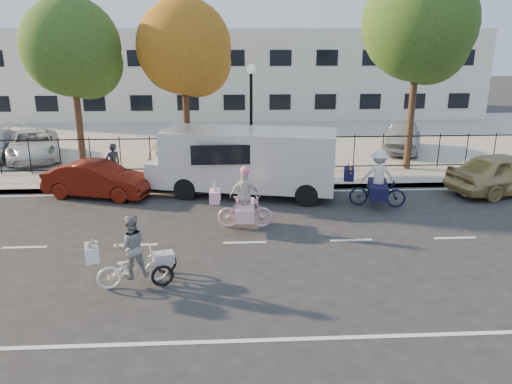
{
  "coord_description": "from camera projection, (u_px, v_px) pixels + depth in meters",
  "views": [
    {
      "loc": [
        -0.39,
        -12.82,
        5.47
      ],
      "look_at": [
        0.38,
        1.2,
        1.1
      ],
      "focal_mm": 35.0,
      "sensor_mm": 36.0,
      "label": 1
    }
  ],
  "objects": [
    {
      "name": "tree_mid",
      "position": [
        187.0,
        51.0,
        20.17
      ],
      "size": [
        3.83,
        3.83,
        7.03
      ],
      "color": "#442D1D",
      "rests_on": "ground"
    },
    {
      "name": "street_sign",
      "position": [
        192.0,
        144.0,
        19.83
      ],
      "size": [
        0.85,
        0.06,
        1.8
      ],
      "color": "black",
      "rests_on": "sidewalk"
    },
    {
      "name": "lamppost",
      "position": [
        251.0,
        100.0,
        19.45
      ],
      "size": [
        0.36,
        0.36,
        4.33
      ],
      "color": "black",
      "rests_on": "sidewalk"
    },
    {
      "name": "lot_car_b",
      "position": [
        34.0,
        145.0,
        22.61
      ],
      "size": [
        3.55,
        5.11,
        1.3
      ],
      "primitive_type": "imported",
      "rotation": [
        0.0,
        0.0,
        0.33
      ],
      "color": "silver",
      "rests_on": "parking_lot"
    },
    {
      "name": "zebra_trike",
      "position": [
        132.0,
        259.0,
        11.33
      ],
      "size": [
        1.98,
        1.21,
        1.7
      ],
      "rotation": [
        0.0,
        0.0,
        1.88
      ],
      "color": "white",
      "rests_on": "ground"
    },
    {
      "name": "tree_west",
      "position": [
        76.0,
        52.0,
        19.46
      ],
      "size": [
        3.83,
        3.83,
        7.03
      ],
      "color": "#442D1D",
      "rests_on": "ground"
    },
    {
      "name": "road_markings",
      "position": [
        245.0,
        243.0,
        13.87
      ],
      "size": [
        60.0,
        9.52,
        0.01
      ],
      "primitive_type": null,
      "color": "silver",
      "rests_on": "ground"
    },
    {
      "name": "lot_car_d",
      "position": [
        402.0,
        136.0,
        24.2
      ],
      "size": [
        3.12,
        4.52,
        1.43
      ],
      "primitive_type": "imported",
      "rotation": [
        0.0,
        0.0,
        -0.38
      ],
      "color": "#ACB0B4",
      "rests_on": "parking_lot"
    },
    {
      "name": "bull_bike",
      "position": [
        377.0,
        184.0,
        16.66
      ],
      "size": [
        2.16,
        1.51,
        1.95
      ],
      "rotation": [
        0.0,
        0.0,
        1.35
      ],
      "color": "black",
      "rests_on": "ground"
    },
    {
      "name": "curb",
      "position": [
        240.0,
        188.0,
        18.66
      ],
      "size": [
        60.0,
        0.1,
        0.15
      ],
      "primitive_type": "cube",
      "color": "#A8A399",
      "rests_on": "ground"
    },
    {
      "name": "tree_east",
      "position": [
        422.0,
        29.0,
        19.55
      ],
      "size": [
        4.49,
        4.49,
        8.23
      ],
      "color": "#442D1D",
      "rests_on": "ground"
    },
    {
      "name": "gold_sedan",
      "position": [
        506.0,
        173.0,
        18.1
      ],
      "size": [
        4.73,
        2.9,
        1.51
      ],
      "primitive_type": "imported",
      "rotation": [
        0.0,
        0.0,
        1.84
      ],
      "color": "tan",
      "rests_on": "ground"
    },
    {
      "name": "unicorn_bike",
      "position": [
        244.0,
        205.0,
        14.79
      ],
      "size": [
        1.88,
        1.31,
        1.89
      ],
      "rotation": [
        0.0,
        0.0,
        1.52
      ],
      "color": "#F5BAD7",
      "rests_on": "ground"
    },
    {
      "name": "building",
      "position": [
        233.0,
        72.0,
        36.81
      ],
      "size": [
        34.0,
        10.0,
        6.0
      ],
      "primitive_type": "cube",
      "color": "silver",
      "rests_on": "ground"
    },
    {
      "name": "iron_fence",
      "position": [
        239.0,
        153.0,
        20.47
      ],
      "size": [
        58.0,
        0.06,
        1.5
      ],
      "primitive_type": null,
      "color": "black",
      "rests_on": "sidewalk"
    },
    {
      "name": "pedestrian",
      "position": [
        113.0,
        164.0,
        18.68
      ],
      "size": [
        0.68,
        0.64,
        1.56
      ],
      "primitive_type": "imported",
      "rotation": [
        0.0,
        0.0,
        3.79
      ],
      "color": "black",
      "rests_on": "sidewalk"
    },
    {
      "name": "ground",
      "position": [
        245.0,
        243.0,
        13.87
      ],
      "size": [
        120.0,
        120.0,
        0.0
      ],
      "primitive_type": "plane",
      "color": "#333334"
    },
    {
      "name": "sidewalk",
      "position": [
        240.0,
        180.0,
        19.66
      ],
      "size": [
        60.0,
        2.2,
        0.15
      ],
      "primitive_type": "cube",
      "color": "#A8A399",
      "rests_on": "ground"
    },
    {
      "name": "white_van",
      "position": [
        246.0,
        159.0,
        17.79
      ],
      "size": [
        6.99,
        3.5,
        2.34
      ],
      "rotation": [
        0.0,
        0.0,
        -0.22
      ],
      "color": "silver",
      "rests_on": "ground"
    },
    {
      "name": "red_sedan",
      "position": [
        98.0,
        180.0,
        17.71
      ],
      "size": [
        4.04,
        2.31,
        1.26
      ],
      "primitive_type": "imported",
      "rotation": [
        0.0,
        0.0,
        1.3
      ],
      "color": "#58130A",
      "rests_on": "ground"
    },
    {
      "name": "lot_car_c",
      "position": [
        178.0,
        145.0,
        22.6
      ],
      "size": [
        2.17,
        4.14,
        1.3
      ],
      "primitive_type": "imported",
      "rotation": [
        0.0,
        0.0,
        -0.21
      ],
      "color": "#505258",
      "rests_on": "parking_lot"
    },
    {
      "name": "parking_lot",
      "position": [
        236.0,
        137.0,
        28.15
      ],
      "size": [
        60.0,
        15.6,
        0.15
      ],
      "primitive_type": "cube",
      "color": "#A8A399",
      "rests_on": "ground"
    }
  ]
}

